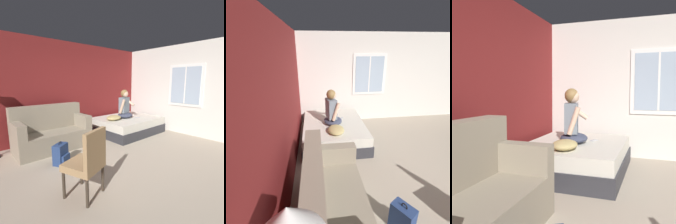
# 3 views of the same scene
# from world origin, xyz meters

# --- Properties ---
(ground_plane) EXTENTS (40.00, 40.00, 0.00)m
(ground_plane) POSITION_xyz_m (0.00, 0.00, 0.00)
(ground_plane) COLOR tan
(wall_back_accent) EXTENTS (10.60, 0.16, 2.70)m
(wall_back_accent) POSITION_xyz_m (0.00, 2.63, 1.35)
(wall_back_accent) COLOR maroon
(wall_back_accent) RESTS_ON ground
(wall_side_with_window) EXTENTS (0.19, 6.51, 2.70)m
(wall_side_with_window) POSITION_xyz_m (2.88, 0.01, 1.35)
(wall_side_with_window) COLOR silver
(wall_side_with_window) RESTS_ON ground
(bed) EXTENTS (1.94, 1.56, 0.48)m
(bed) POSITION_xyz_m (1.61, 1.65, 0.24)
(bed) COLOR #2D2D33
(bed) RESTS_ON ground
(couch) EXTENTS (1.71, 0.83, 1.04)m
(couch) POSITION_xyz_m (-0.73, 1.94, 0.39)
(couch) COLOR gray
(couch) RESTS_ON ground
(side_chair) EXTENTS (0.59, 0.59, 0.98)m
(side_chair) POSITION_xyz_m (-1.11, -0.16, 0.53)
(side_chair) COLOR #382D23
(side_chair) RESTS_ON ground
(person_seated) EXTENTS (0.61, 0.55, 0.88)m
(person_seated) POSITION_xyz_m (1.54, 1.69, 0.84)
(person_seated) COLOR #383D51
(person_seated) RESTS_ON bed
(backpack) EXTENTS (0.35, 0.34, 0.46)m
(backpack) POSITION_xyz_m (-0.94, 1.02, 0.19)
(backpack) COLOR navy
(backpack) RESTS_ON ground
(throw_pillow) EXTENTS (0.50, 0.39, 0.14)m
(throw_pillow) POSITION_xyz_m (1.04, 1.66, 0.55)
(throw_pillow) COLOR tan
(throw_pillow) RESTS_ON bed
(cell_phone) EXTENTS (0.16, 0.12, 0.01)m
(cell_phone) POSITION_xyz_m (1.84, 1.41, 0.48)
(cell_phone) COLOR #B7B7BC
(cell_phone) RESTS_ON bed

